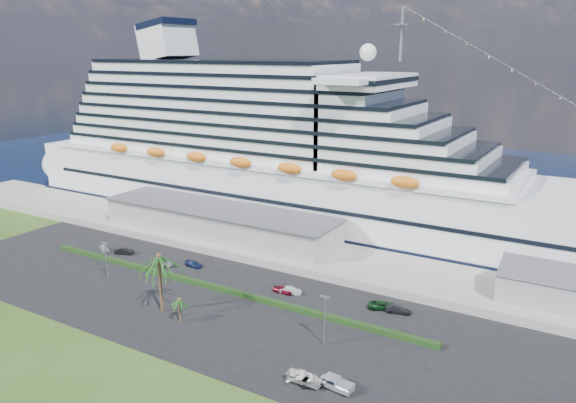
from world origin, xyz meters
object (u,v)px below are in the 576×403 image
Objects in this scene: cruise_ship at (282,157)px; pickup_truck at (335,383)px; parked_car_3 at (194,264)px; boat_trailer at (304,377)px.

pickup_truck is (48.16, -65.74, -15.61)m from cruise_ship.
cruise_ship is at bearing 126.22° from pickup_truck.
pickup_truck is at bearing -113.31° from parked_car_3.
cruise_ship is 45.61× the size of parked_car_3.
cruise_ship is 44.15m from parked_car_3.
cruise_ship is 37.07× the size of pickup_truck.
parked_car_3 is at bearing 147.81° from boat_trailer.
parked_car_3 is at bearing -85.96° from cruise_ship.
parked_car_3 is 48.67m from boat_trailer.
boat_trailer is at bearing -163.06° from pickup_truck.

